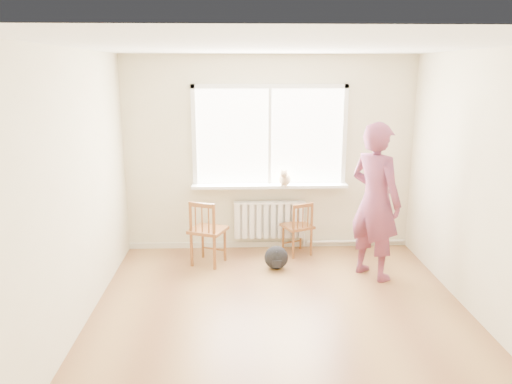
{
  "coord_description": "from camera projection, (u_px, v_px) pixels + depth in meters",
  "views": [
    {
      "loc": [
        -0.45,
        -4.57,
        2.51
      ],
      "look_at": [
        -0.23,
        1.2,
        1.08
      ],
      "focal_mm": 35.0,
      "sensor_mm": 36.0,
      "label": 1
    }
  ],
  "objects": [
    {
      "name": "back_wall",
      "position": [
        269.0,
        154.0,
        6.91
      ],
      "size": [
        4.0,
        0.01,
        2.7
      ],
      "primitive_type": "cube",
      "color": "beige",
      "rests_on": "ground"
    },
    {
      "name": "chair_left",
      "position": [
        206.0,
        233.0,
        6.46
      ],
      "size": [
        0.55,
        0.54,
        0.87
      ],
      "rotation": [
        0.0,
        0.0,
        2.75
      ],
      "color": "brown",
      "rests_on": "floor"
    },
    {
      "name": "heating_pipe",
      "position": [
        355.0,
        241.0,
        7.21
      ],
      "size": [
        1.4,
        0.04,
        0.04
      ],
      "primitive_type": "cylinder",
      "rotation": [
        0.0,
        1.57,
        0.0
      ],
      "color": "silver",
      "rests_on": "back_wall"
    },
    {
      "name": "window",
      "position": [
        270.0,
        132.0,
        6.81
      ],
      "size": [
        2.12,
        0.05,
        1.42
      ],
      "color": "white",
      "rests_on": "back_wall"
    },
    {
      "name": "chair_right",
      "position": [
        299.0,
        228.0,
        6.83
      ],
      "size": [
        0.48,
        0.47,
        0.75
      ],
      "rotation": [
        0.0,
        0.0,
        3.55
      ],
      "color": "brown",
      "rests_on": "floor"
    },
    {
      "name": "ceiling",
      "position": [
        287.0,
        46.0,
        4.4
      ],
      "size": [
        4.5,
        4.5,
        0.0
      ],
      "primitive_type": "plane",
      "rotation": [
        3.14,
        0.0,
        0.0
      ],
      "color": "white",
      "rests_on": "back_wall"
    },
    {
      "name": "windowsill",
      "position": [
        270.0,
        186.0,
        6.91
      ],
      "size": [
        2.15,
        0.22,
        0.04
      ],
      "primitive_type": "cube",
      "color": "white",
      "rests_on": "back_wall"
    },
    {
      "name": "backpack",
      "position": [
        276.0,
        258.0,
        6.39
      ],
      "size": [
        0.35,
        0.29,
        0.31
      ],
      "primitive_type": "ellipsoid",
      "rotation": [
        0.0,
        0.0,
        0.21
      ],
      "color": "black",
      "rests_on": "floor"
    },
    {
      "name": "baseboard",
      "position": [
        269.0,
        244.0,
        7.21
      ],
      "size": [
        4.0,
        0.03,
        0.08
      ],
      "primitive_type": "cube",
      "color": "beige",
      "rests_on": "ground"
    },
    {
      "name": "person",
      "position": [
        375.0,
        201.0,
        5.99
      ],
      "size": [
        0.78,
        0.83,
        1.91
      ],
      "primitive_type": "imported",
      "rotation": [
        0.0,
        0.0,
        2.21
      ],
      "color": "#C04052",
      "rests_on": "floor"
    },
    {
      "name": "floor",
      "position": [
        283.0,
        323.0,
        5.05
      ],
      "size": [
        4.5,
        4.5,
        0.0
      ],
      "primitive_type": "plane",
      "color": "olive",
      "rests_on": "ground"
    },
    {
      "name": "cat",
      "position": [
        285.0,
        178.0,
        6.8
      ],
      "size": [
        0.21,
        0.38,
        0.26
      ],
      "rotation": [
        0.0,
        0.0,
        -0.2
      ],
      "color": "beige",
      "rests_on": "windowsill"
    },
    {
      "name": "radiator",
      "position": [
        269.0,
        219.0,
        7.04
      ],
      "size": [
        1.0,
        0.12,
        0.55
      ],
      "color": "white",
      "rests_on": "back_wall"
    }
  ]
}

